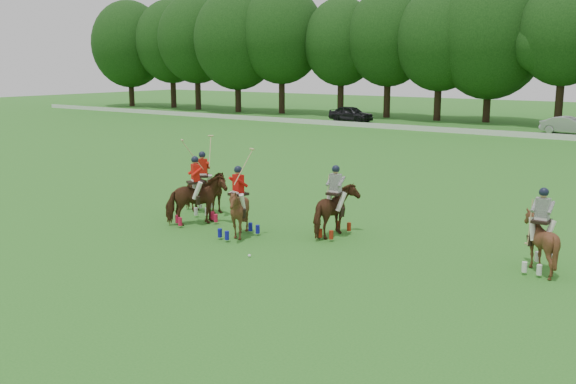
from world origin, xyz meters
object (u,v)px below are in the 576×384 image
Objects in this scene: polo_stripe_a at (335,211)px; polo_stripe_b at (540,241)px; polo_red_a at (196,200)px; polo_red_b at (203,191)px; car_left at (351,114)px; car_mid at (569,125)px; polo_red_c at (239,212)px; polo_ball at (249,256)px.

polo_stripe_b is at bearing 1.17° from polo_stripe_a.
polo_red_a reaches higher than polo_red_b.
car_left is 1.05× the size of car_mid.
car_mid is at bearing 83.83° from polo_red_a.
polo_ball is (1.64, -1.52, -0.82)m from polo_red_c.
polo_red_a reaches higher than polo_ball.
polo_red_b is 3.82m from polo_red_c.
polo_red_b is (-0.97, 1.43, -0.04)m from polo_red_a.
polo_red_b reaches higher than car_left.
car_left is 1.52× the size of polo_red_a.
polo_ball is at bearing -26.72° from polo_red_a.
polo_ball is (-0.87, -3.46, -0.82)m from polo_stripe_a.
car_mid is (20.18, 0.00, -0.06)m from car_left.
polo_stripe_b is (7.05, -37.68, 0.13)m from car_mid.
car_mid is 1.84× the size of polo_stripe_b.
car_left is at bearing 118.79° from polo_stripe_a.
polo_ball is at bearing -42.90° from polo_red_c.
car_mid reaches higher than polo_ball.
polo_stripe_b reaches higher than car_left.
polo_red_c reaches higher than polo_stripe_a.
polo_red_a is 4.53m from polo_ball.
polo_red_a is 5.06m from polo_stripe_a.
polo_red_a is 1.26× the size of polo_stripe_a.
polo_ball is at bearing -34.75° from polo_red_b.
polo_stripe_b is at bearing 13.04° from polo_red_c.
car_left reaches higher than polo_ball.
polo_red_b is at bearing -153.16° from car_left.
polo_red_b is 1.25× the size of polo_stripe_b.
polo_red_c reaches higher than polo_ball.
polo_red_a is at bearing -55.79° from polo_red_b.
polo_red_a is 1.02× the size of polo_red_c.
polo_stripe_a is at bearing 37.78° from polo_red_c.
polo_red_b reaches higher than polo_ball.
polo_stripe_b is at bearing -138.87° from car_left.
polo_red_c is at bearing -11.60° from polo_red_a.
polo_red_a is (15.94, -39.28, 0.13)m from car_left.
polo_stripe_a is (5.81, 0.03, 0.00)m from polo_red_b.
car_left is 43.15m from polo_stripe_a.
polo_stripe_b is at bearing 0.78° from polo_red_b.
polo_red_c is (-1.91, -39.76, 0.16)m from car_mid.
polo_red_c is 1.23× the size of polo_stripe_a.
car_mid is at bearing 89.62° from polo_ball.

